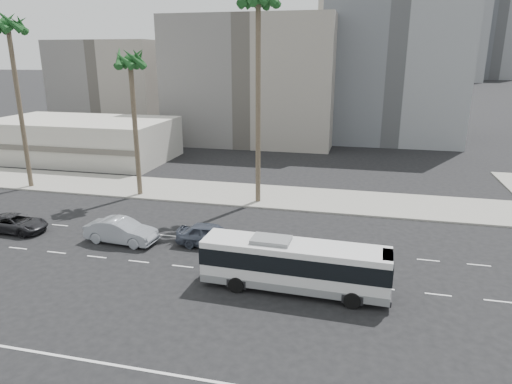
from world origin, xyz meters
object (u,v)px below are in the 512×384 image
(car_a, at_px, (211,235))
(palm_far, at_px, (8,29))
(city_bus, at_px, (294,264))
(palm_near, at_px, (258,3))
(car_b, at_px, (121,231))
(car_c, at_px, (16,223))
(palm_mid, at_px, (130,64))

(car_a, distance_m, palm_far, 28.03)
(city_bus, bearing_deg, palm_near, 112.54)
(palm_far, bearing_deg, car_b, -33.57)
(palm_near, bearing_deg, car_b, -123.40)
(city_bus, xyz_separation_m, car_c, (-21.50, 3.90, -0.90))
(car_b, height_order, palm_near, palm_near)
(palm_far, bearing_deg, palm_near, 1.09)
(palm_far, bearing_deg, city_bus, -26.71)
(palm_mid, bearing_deg, city_bus, -40.67)
(palm_mid, height_order, palm_far, palm_far)
(palm_near, bearing_deg, palm_far, -178.91)
(city_bus, bearing_deg, palm_far, 155.35)
(palm_mid, bearing_deg, palm_far, -179.88)
(car_b, distance_m, palm_far, 23.71)
(car_a, height_order, palm_mid, palm_mid)
(car_b, relative_size, car_c, 1.08)
(car_a, distance_m, car_b, 6.36)
(city_bus, xyz_separation_m, palm_mid, (-16.84, 14.47, 10.35))
(car_a, height_order, palm_far, palm_far)
(city_bus, xyz_separation_m, palm_near, (-5.56, 14.89, 15.04))
(palm_mid, bearing_deg, car_a, -43.20)
(car_b, xyz_separation_m, palm_near, (7.25, 10.99, 15.75))
(car_c, bearing_deg, palm_far, 35.20)
(car_b, height_order, palm_mid, palm_mid)
(car_a, bearing_deg, car_c, 91.60)
(car_c, distance_m, palm_near, 25.08)
(car_c, xyz_separation_m, palm_near, (15.94, 10.99, 15.94))
(city_bus, distance_m, car_a, 8.10)
(city_bus, relative_size, palm_mid, 0.79)
(palm_mid, bearing_deg, car_b, -69.13)
(car_a, height_order, car_c, car_a)
(palm_near, bearing_deg, car_c, -145.42)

